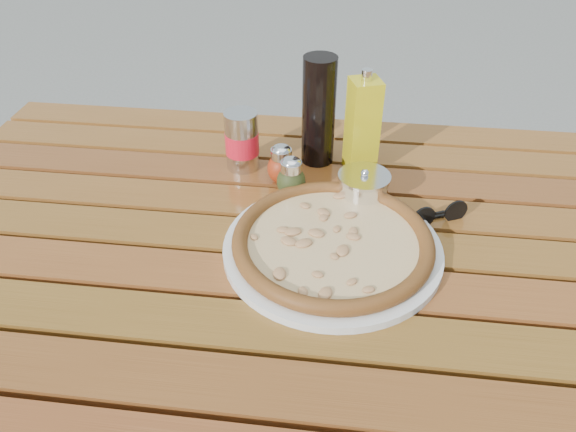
# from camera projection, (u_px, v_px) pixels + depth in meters

# --- Properties ---
(table) EXTENTS (1.40, 0.90, 0.75)m
(table) POSITION_uv_depth(u_px,v_px,m) (287.00, 270.00, 1.00)
(table) COLOR #3C1E0D
(table) RESTS_ON ground
(plate) EXTENTS (0.46, 0.46, 0.01)m
(plate) POSITION_uv_depth(u_px,v_px,m) (332.00, 248.00, 0.92)
(plate) COLOR silver
(plate) RESTS_ON table
(pizza) EXTENTS (0.46, 0.46, 0.03)m
(pizza) POSITION_uv_depth(u_px,v_px,m) (333.00, 241.00, 0.91)
(pizza) COLOR beige
(pizza) RESTS_ON plate
(pepper_shaker) EXTENTS (0.06, 0.06, 0.08)m
(pepper_shaker) POSITION_uv_depth(u_px,v_px,m) (281.00, 165.00, 1.08)
(pepper_shaker) COLOR #A13012
(pepper_shaker) RESTS_ON table
(oregano_shaker) EXTENTS (0.07, 0.07, 0.08)m
(oregano_shaker) POSITION_uv_depth(u_px,v_px,m) (291.00, 178.00, 1.04)
(oregano_shaker) COLOR #333B17
(oregano_shaker) RESTS_ON table
(dark_bottle) EXTENTS (0.08, 0.08, 0.22)m
(dark_bottle) POSITION_uv_depth(u_px,v_px,m) (319.00, 111.00, 1.10)
(dark_bottle) COLOR black
(dark_bottle) RESTS_ON table
(soda_can) EXTENTS (0.07, 0.07, 0.12)m
(soda_can) POSITION_uv_depth(u_px,v_px,m) (242.00, 141.00, 1.11)
(soda_can) COLOR silver
(soda_can) RESTS_ON table
(olive_oil_cruet) EXTENTS (0.07, 0.07, 0.21)m
(olive_oil_cruet) POSITION_uv_depth(u_px,v_px,m) (362.00, 126.00, 1.08)
(olive_oil_cruet) COLOR gold
(olive_oil_cruet) RESTS_ON table
(parmesan_tin) EXTENTS (0.10, 0.10, 0.07)m
(parmesan_tin) POSITION_uv_depth(u_px,v_px,m) (363.00, 188.00, 1.02)
(parmesan_tin) COLOR white
(parmesan_tin) RESTS_ON table
(sunglasses) EXTENTS (0.11, 0.07, 0.04)m
(sunglasses) POSITION_uv_depth(u_px,v_px,m) (439.00, 215.00, 0.98)
(sunglasses) COLOR black
(sunglasses) RESTS_ON table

